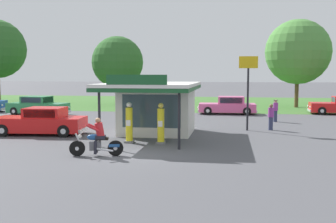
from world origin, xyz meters
The scene contains 14 objects.
ground_plane centered at (0.00, 0.00, 0.00)m, with size 300.00×300.00×0.00m, color #4C4C51.
grass_verge_strip centered at (0.00, 30.00, 0.00)m, with size 120.00×24.00×0.01m, color #3D6B2D.
service_station_kiosk centered at (-0.01, 5.62, 1.66)m, with size 4.59×7.19×3.32m.
gas_pump_nearside centered at (-0.80, 2.60, 0.91)m, with size 0.44×0.44×2.00m.
gas_pump_offside centered at (0.77, 2.60, 0.90)m, with size 0.44×0.44×1.97m.
motorcycle_with_rider centered at (-1.29, -0.68, 0.65)m, with size 2.18×0.73×1.58m.
featured_classic_sedan centered at (-6.34, 4.42, 0.69)m, with size 5.26×2.36×1.51m.
parked_car_back_row_centre centered at (3.86, 17.48, 0.68)m, with size 4.94×2.11×1.48m.
parked_car_back_row_centre_left centered at (-11.59, 14.32, 0.71)m, with size 5.21×2.37×1.53m.
bystander_admiring_sedan centered at (6.48, 8.19, 0.82)m, with size 0.34×0.34×1.56m.
bystander_strolling_foreground centered at (7.21, 12.48, 0.83)m, with size 0.34×0.34×1.56m.
tree_oak_far_left centered at (10.63, 25.28, 5.54)m, with size 6.44×6.44×8.77m.
tree_oak_left centered at (-8.10, 25.43, 4.54)m, with size 5.54×5.54×7.40m.
roadside_pole_sign centered at (5.08, 7.84, 3.02)m, with size 1.10×0.12×4.39m.
Camera 1 is at (4.08, -15.99, 3.35)m, focal length 42.26 mm.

